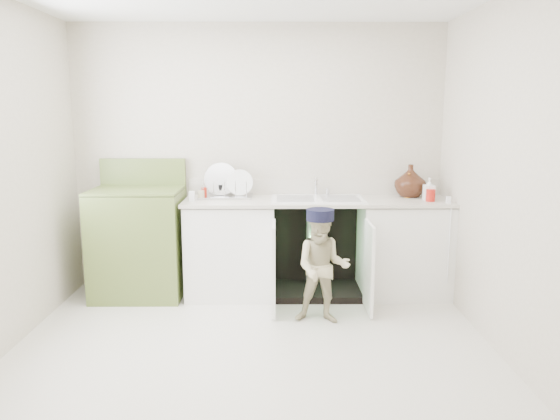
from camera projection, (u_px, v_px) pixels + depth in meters
name	position (u px, v px, depth m)	size (l,w,h in m)	color
ground	(253.00, 348.00, 3.97)	(3.50, 3.50, 0.00)	beige
room_shell	(251.00, 177.00, 3.74)	(6.00, 5.50, 1.26)	beige
counter_run	(319.00, 245.00, 5.07)	(2.44, 1.02, 1.20)	white
avocado_stove	(139.00, 241.00, 5.03)	(0.81, 0.65, 1.25)	#5B7232
repair_worker	(323.00, 266.00, 4.37)	(0.49, 0.57, 0.93)	#C0B38A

